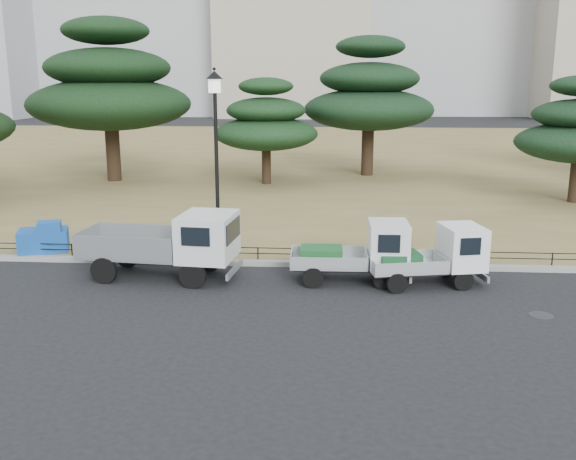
# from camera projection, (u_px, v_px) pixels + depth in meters

# --- Properties ---
(ground) EXTENTS (220.00, 220.00, 0.00)m
(ground) POSITION_uv_depth(u_px,v_px,m) (283.00, 293.00, 17.43)
(ground) COLOR black
(lawn) EXTENTS (120.00, 56.00, 0.15)m
(lawn) POSITION_uv_depth(u_px,v_px,m) (316.00, 157.00, 47.11)
(lawn) COLOR olive
(lawn) RESTS_ON ground
(curb) EXTENTS (120.00, 0.25, 0.16)m
(curb) POSITION_uv_depth(u_px,v_px,m) (289.00, 264.00, 19.94)
(curb) COLOR gray
(curb) RESTS_ON ground
(truck_large) EXTENTS (4.62, 2.17, 1.95)m
(truck_large) POSITION_uv_depth(u_px,v_px,m) (168.00, 242.00, 18.56)
(truck_large) COLOR black
(truck_large) RESTS_ON ground
(truck_kei_front) EXTENTS (3.33, 1.49, 1.75)m
(truck_kei_front) POSITION_uv_depth(u_px,v_px,m) (359.00, 252.00, 18.25)
(truck_kei_front) COLOR black
(truck_kei_front) RESTS_ON ground
(truck_kei_rear) EXTENTS (3.41, 1.97, 1.68)m
(truck_kei_rear) POSITION_uv_depth(u_px,v_px,m) (434.00, 256.00, 18.02)
(truck_kei_rear) COLOR black
(truck_kei_rear) RESTS_ON ground
(street_lamp) EXTENTS (0.52, 0.52, 5.77)m
(street_lamp) POSITION_uv_depth(u_px,v_px,m) (216.00, 134.00, 19.47)
(street_lamp) COLOR black
(street_lamp) RESTS_ON lawn
(pipe_fence) EXTENTS (38.00, 0.04, 0.40)m
(pipe_fence) POSITION_uv_depth(u_px,v_px,m) (290.00, 251.00, 20.00)
(pipe_fence) COLOR black
(pipe_fence) RESTS_ON lawn
(tarp_pile) EXTENTS (1.82, 1.57, 1.03)m
(tarp_pile) POSITION_uv_depth(u_px,v_px,m) (44.00, 239.00, 21.05)
(tarp_pile) COLOR #1651B1
(tarp_pile) RESTS_ON lawn
(manhole) EXTENTS (0.60, 0.60, 0.01)m
(manhole) POSITION_uv_depth(u_px,v_px,m) (541.00, 315.00, 15.81)
(manhole) COLOR #2D2D30
(manhole) RESTS_ON ground
(pine_west_near) EXTENTS (8.73, 8.73, 8.73)m
(pine_west_near) POSITION_uv_depth(u_px,v_px,m) (109.00, 88.00, 34.51)
(pine_west_near) COLOR black
(pine_west_near) RESTS_ON lawn
(pine_center_left) EXTENTS (5.50, 5.50, 5.59)m
(pine_center_left) POSITION_uv_depth(u_px,v_px,m) (266.00, 123.00, 33.89)
(pine_center_left) COLOR black
(pine_center_left) RESTS_ON lawn
(pine_center_right) EXTENTS (7.44, 7.44, 7.90)m
(pine_center_right) POSITION_uv_depth(u_px,v_px,m) (369.00, 96.00, 36.60)
(pine_center_right) COLOR black
(pine_center_right) RESTS_ON lawn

